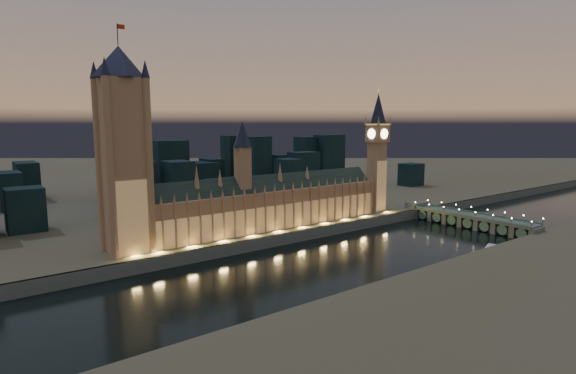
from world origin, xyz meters
TOP-DOWN VIEW (x-y plane):
  - ground_plane at (0.00, 0.00)m, footprint 2000.00×2000.00m
  - north_bank at (0.00, 520.00)m, footprint 2000.00×960.00m
  - embankment_wall at (0.00, 41.00)m, footprint 2000.00×2.50m
  - palace_of_westminster at (-10.05, 61.75)m, footprint 202.00×21.82m
  - victoria_tower at (-110.00, 61.93)m, footprint 31.68×31.68m
  - elizabeth_tower at (108.00, 61.92)m, footprint 18.00×18.00m
  - westminster_bridge at (144.40, -3.45)m, footprint 18.91×113.00m
  - river_boat at (84.40, -58.00)m, footprint 37.86×20.36m
  - city_backdrop at (34.96, 244.98)m, footprint 478.46×215.63m

SIDE VIEW (x-z plane):
  - ground_plane at x=0.00m, z-range 0.00..0.00m
  - river_boat at x=84.40m, z-range -0.69..3.81m
  - north_bank at x=0.00m, z-range 0.00..8.00m
  - embankment_wall at x=0.00m, z-range 0.00..8.00m
  - westminster_bridge at x=144.40m, z-range -1.96..13.94m
  - palace_of_westminster at x=-10.05m, z-range -12.63..65.37m
  - city_backdrop at x=34.96m, z-range -7.33..68.88m
  - elizabeth_tower at x=108.00m, z-range 14.23..122.70m
  - victoria_tower at x=-110.00m, z-range 7.70..139.42m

